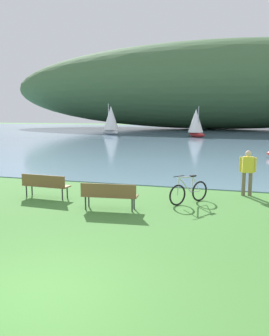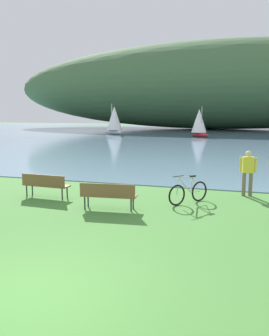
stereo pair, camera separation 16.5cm
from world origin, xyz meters
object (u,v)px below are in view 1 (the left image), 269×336
park_bench_further_along (109,194)px  sailboat_nearest_to_shore (111,120)px  sailboat_far_off (196,123)px  park_bench_near_camera (45,184)px  bicycle_leaning_near_bench (189,192)px  person_at_shoreline (248,170)px

park_bench_further_along → sailboat_nearest_to_shore: 41.20m
sailboat_nearest_to_shore → sailboat_far_off: 12.94m
park_bench_near_camera → bicycle_leaning_near_bench: (5.14, 0.70, -0.12)m
person_at_shoreline → sailboat_far_off: size_ratio=0.43×
park_bench_further_along → bicycle_leaning_near_bench: 2.80m
park_bench_near_camera → sailboat_nearest_to_shore: size_ratio=0.40×
sailboat_nearest_to_shore → park_bench_further_along: bearing=-69.8°
bicycle_leaning_near_bench → sailboat_nearest_to_shore: size_ratio=0.32×
park_bench_near_camera → sailboat_nearest_to_shore: bearing=106.8°
park_bench_further_along → bicycle_leaning_near_bench: bearing=33.6°
bicycle_leaning_near_bench → sailboat_far_off: sailboat_far_off is taller
person_at_shoreline → sailboat_nearest_to_shore: bearing=117.6°
sailboat_nearest_to_shore → person_at_shoreline: bearing=-62.4°
park_bench_further_along → sailboat_far_off: bearing=92.3°
park_bench_near_camera → park_bench_further_along: bearing=-16.8°
sailboat_far_off → person_at_shoreline: bearing=-80.2°
bicycle_leaning_near_bench → sailboat_nearest_to_shore: 40.65m
park_bench_further_along → person_at_shoreline: (4.27, 3.32, 0.46)m
park_bench_near_camera → sailboat_far_off: 35.69m
park_bench_further_along → bicycle_leaning_near_bench: size_ratio=1.28×
park_bench_near_camera → bicycle_leaning_near_bench: bearing=7.7°
sailboat_far_off → park_bench_near_camera: bearing=-92.2°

